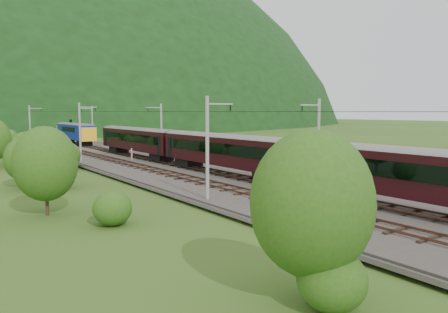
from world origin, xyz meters
TOP-DOWN VIEW (x-y plane):
  - ground at (0.00, 0.00)m, footprint 600.00×600.00m
  - railbed at (0.00, 10.00)m, footprint 14.00×220.00m
  - track_left at (-2.40, 10.00)m, footprint 2.40×220.00m
  - track_right at (2.40, 10.00)m, footprint 2.40×220.00m
  - catenary_left at (-6.12, 32.00)m, footprint 2.54×192.28m
  - catenary_right at (6.12, 32.00)m, footprint 2.54×192.28m
  - overhead_wires at (0.00, 10.00)m, footprint 4.83×198.00m
  - train at (2.40, -1.58)m, footprint 2.95×140.60m
  - hazard_post_near at (-0.01, 29.09)m, footprint 0.18×0.18m
  - hazard_post_far at (-0.02, 28.94)m, footprint 0.18×0.18m
  - signal at (-3.38, 47.90)m, footprint 0.21×0.21m
  - vegetation_left at (-13.86, 16.12)m, footprint 11.66×143.19m
  - vegetation_right at (11.39, 6.05)m, footprint 4.85×98.24m

SIDE VIEW (x-z plane):
  - ground at x=0.00m, z-range 0.00..0.00m
  - railbed at x=0.00m, z-range 0.00..0.30m
  - track_left at x=-2.40m, z-range 0.24..0.51m
  - track_right at x=2.40m, z-range 0.24..0.51m
  - hazard_post_far at x=-0.02m, z-range 0.30..1.97m
  - hazard_post_near at x=-0.01m, z-range 0.30..1.98m
  - vegetation_right at x=11.39m, z-range -0.14..2.62m
  - signal at x=-3.38m, z-range 0.47..2.41m
  - vegetation_left at x=-13.86m, z-range -0.69..6.36m
  - train at x=2.40m, z-range 0.93..6.06m
  - catenary_left at x=-6.12m, z-range 0.50..8.50m
  - catenary_right at x=6.12m, z-range 0.50..8.50m
  - overhead_wires at x=0.00m, z-range 7.08..7.12m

